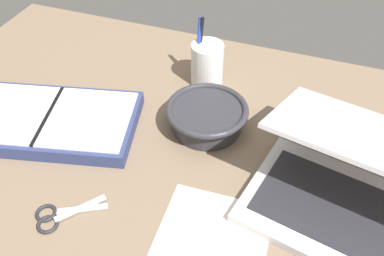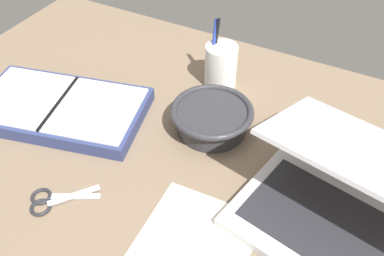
{
  "view_description": "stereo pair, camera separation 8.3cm",
  "coord_description": "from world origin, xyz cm",
  "px_view_note": "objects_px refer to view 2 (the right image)",
  "views": [
    {
      "loc": [
        20.18,
        -50.87,
        65.71
      ],
      "look_at": [
        -0.34,
        5.98,
        9.0
      ],
      "focal_mm": 40.0,
      "sensor_mm": 36.0,
      "label": 1
    },
    {
      "loc": [
        27.75,
        -47.53,
        65.71
      ],
      "look_at": [
        -0.34,
        5.98,
        9.0
      ],
      "focal_mm": 40.0,
      "sensor_mm": 36.0,
      "label": 2
    }
  ],
  "objects_px": {
    "laptop": "(350,206)",
    "pen_cup": "(221,65)",
    "bowl": "(214,118)",
    "planner": "(60,108)",
    "scissors": "(49,200)"
  },
  "relations": [
    {
      "from": "planner",
      "to": "pen_cup",
      "type": "bearing_deg",
      "value": 31.5
    },
    {
      "from": "scissors",
      "to": "bowl",
      "type": "bearing_deg",
      "value": 20.12
    },
    {
      "from": "pen_cup",
      "to": "scissors",
      "type": "relative_size",
      "value": 1.38
    },
    {
      "from": "planner",
      "to": "scissors",
      "type": "xyz_separation_m",
      "value": [
        0.14,
        -0.2,
        -0.01
      ]
    },
    {
      "from": "planner",
      "to": "bowl",
      "type": "bearing_deg",
      "value": 5.77
    },
    {
      "from": "scissors",
      "to": "pen_cup",
      "type": "bearing_deg",
      "value": 35.12
    },
    {
      "from": "laptop",
      "to": "pen_cup",
      "type": "distance_m",
      "value": 0.45
    },
    {
      "from": "laptop",
      "to": "bowl",
      "type": "relative_size",
      "value": 2.29
    },
    {
      "from": "pen_cup",
      "to": "bowl",
      "type": "bearing_deg",
      "value": -70.07
    },
    {
      "from": "pen_cup",
      "to": "scissors",
      "type": "height_order",
      "value": "pen_cup"
    },
    {
      "from": "laptop",
      "to": "planner",
      "type": "xyz_separation_m",
      "value": [
        -0.63,
        -0.0,
        -0.03
      ]
    },
    {
      "from": "bowl",
      "to": "planner",
      "type": "distance_m",
      "value": 0.34
    },
    {
      "from": "bowl",
      "to": "scissors",
      "type": "distance_m",
      "value": 0.37
    },
    {
      "from": "bowl",
      "to": "planner",
      "type": "height_order",
      "value": "bowl"
    },
    {
      "from": "scissors",
      "to": "planner",
      "type": "bearing_deg",
      "value": 85.22
    }
  ]
}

